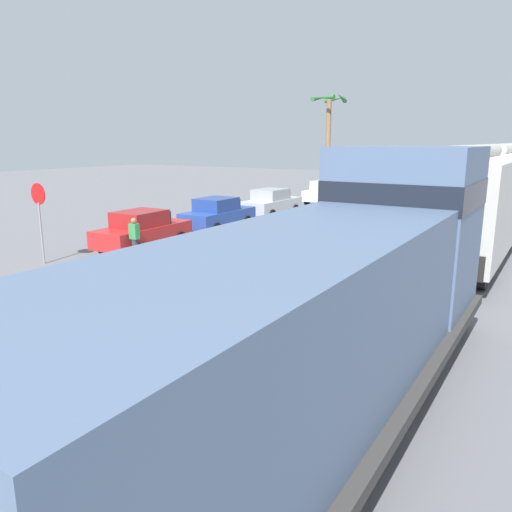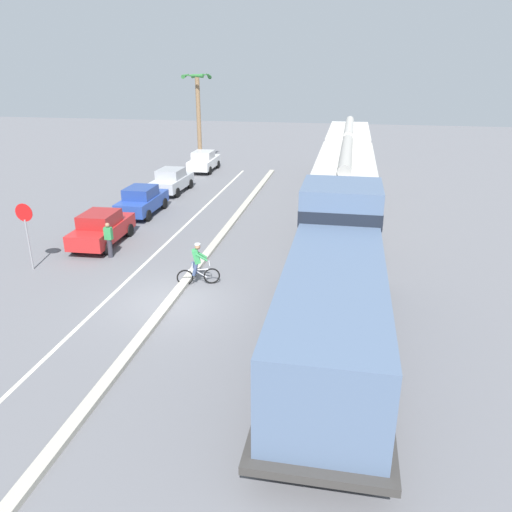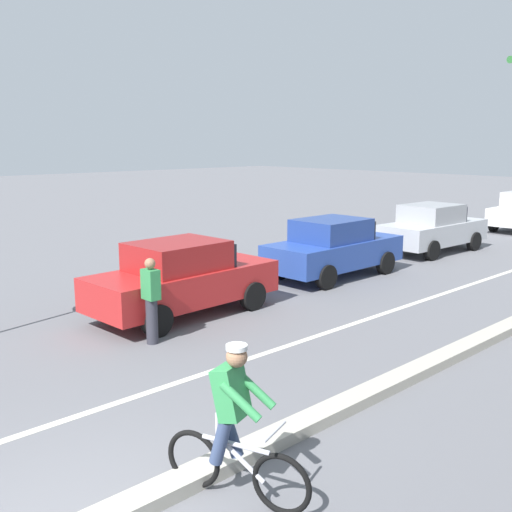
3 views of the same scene
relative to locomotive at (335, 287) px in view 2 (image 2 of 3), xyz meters
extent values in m
plane|color=slate|center=(-5.91, 1.57, -1.80)|extent=(120.00, 120.00, 0.00)
cube|color=#B2AD9E|center=(-5.91, 7.57, -1.72)|extent=(0.36, 36.00, 0.16)
cube|color=silver|center=(-8.31, 7.57, -1.79)|extent=(0.14, 36.00, 0.01)
cube|color=slate|center=(0.00, -1.44, 0.10)|extent=(2.70, 9.86, 2.40)
cube|color=slate|center=(0.00, 3.56, 0.65)|extent=(2.80, 2.80, 3.50)
cube|color=black|center=(0.00, 3.56, 1.44)|extent=(2.83, 2.83, 0.56)
cube|color=#383533|center=(0.00, -0.84, -1.10)|extent=(3.10, 11.60, 0.20)
cylinder|color=#4C4947|center=(0.00, -0.84, -1.25)|extent=(1.10, 3.00, 1.10)
cylinder|color=black|center=(0.00, 3.15, -1.30)|extent=(2.40, 1.00, 1.00)
cylinder|color=black|center=(0.00, 2.35, -1.30)|extent=(2.40, 1.00, 1.00)
cylinder|color=black|center=(0.00, 1.55, -1.30)|extent=(2.40, 1.00, 1.00)
cylinder|color=black|center=(0.00, -3.23, -1.30)|extent=(2.40, 1.00, 1.00)
cylinder|color=black|center=(0.00, -4.03, -1.30)|extent=(2.40, 1.00, 1.00)
cylinder|color=black|center=(0.00, -4.83, -1.30)|extent=(2.40, 1.00, 1.00)
cube|color=beige|center=(0.00, 12.16, 0.35)|extent=(2.90, 10.40, 3.10)
cylinder|color=#A6A49D|center=(0.00, 12.16, 2.08)|extent=(0.60, 9.88, 0.60)
cube|color=black|center=(0.00, 17.41, -0.85)|extent=(2.61, 0.10, 0.70)
cube|color=black|center=(0.00, 6.91, -0.85)|extent=(2.61, 0.10, 0.70)
cylinder|color=black|center=(0.00, 15.93, -1.35)|extent=(2.46, 0.90, 0.90)
cylinder|color=black|center=(0.00, 14.83, -1.35)|extent=(2.46, 0.90, 0.90)
cylinder|color=black|center=(0.00, 9.48, -1.35)|extent=(2.46, 0.90, 0.90)
cylinder|color=black|center=(0.00, 8.38, -1.35)|extent=(2.46, 0.90, 0.90)
cube|color=silver|center=(0.00, 23.76, 0.35)|extent=(2.90, 10.40, 3.10)
cylinder|color=#B1AFA8|center=(0.00, 23.76, 2.08)|extent=(0.60, 9.88, 0.60)
cube|color=black|center=(0.00, 29.01, -0.85)|extent=(2.61, 0.10, 0.70)
cube|color=black|center=(0.00, 18.51, -0.85)|extent=(2.61, 0.10, 0.70)
cylinder|color=black|center=(0.00, 27.53, -1.35)|extent=(2.46, 0.90, 0.90)
cylinder|color=black|center=(0.00, 26.43, -1.35)|extent=(2.46, 0.90, 0.90)
cylinder|color=black|center=(0.00, 21.08, -1.35)|extent=(2.46, 0.90, 0.90)
cylinder|color=black|center=(0.00, 19.98, -1.35)|extent=(2.46, 0.90, 0.90)
cube|color=red|center=(-11.27, 6.95, -1.13)|extent=(1.85, 4.26, 0.70)
cube|color=maroon|center=(-11.27, 6.80, -0.48)|extent=(1.57, 1.95, 0.60)
cube|color=#1E232D|center=(-11.30, 7.80, -0.53)|extent=(1.43, 0.17, 0.51)
cylinder|color=black|center=(-12.13, 8.23, -1.48)|extent=(0.24, 0.65, 0.64)
cylinder|color=black|center=(-10.51, 8.28, -1.48)|extent=(0.24, 0.65, 0.64)
cylinder|color=black|center=(-12.03, 5.62, -1.48)|extent=(0.24, 0.65, 0.64)
cylinder|color=black|center=(-10.42, 5.68, -1.48)|extent=(0.24, 0.65, 0.64)
cube|color=#28479E|center=(-11.42, 12.21, -1.13)|extent=(1.73, 4.21, 0.70)
cube|color=navy|center=(-11.41, 12.06, -0.48)|extent=(1.51, 1.91, 0.60)
cube|color=#1E232D|center=(-11.42, 13.06, -0.53)|extent=(1.43, 0.13, 0.51)
cylinder|color=black|center=(-12.23, 13.50, -1.48)|extent=(0.22, 0.64, 0.64)
cylinder|color=black|center=(-10.62, 13.51, -1.48)|extent=(0.22, 0.64, 0.64)
cylinder|color=black|center=(-12.22, 10.90, -1.48)|extent=(0.22, 0.64, 0.64)
cylinder|color=black|center=(-10.60, 10.91, -1.48)|extent=(0.22, 0.64, 0.64)
cube|color=#B7BABF|center=(-11.51, 17.54, -1.13)|extent=(1.82, 4.25, 0.70)
cube|color=#9C9EA2|center=(-11.52, 17.39, -0.48)|extent=(1.55, 1.94, 0.60)
cube|color=#1E232D|center=(-11.49, 18.39, -0.53)|extent=(1.43, 0.16, 0.51)
cylinder|color=black|center=(-12.28, 18.86, -1.48)|extent=(0.24, 0.65, 0.64)
cylinder|color=black|center=(-10.67, 18.81, -1.48)|extent=(0.24, 0.65, 0.64)
cylinder|color=black|center=(-12.36, 16.26, -1.48)|extent=(0.24, 0.65, 0.64)
cylinder|color=black|center=(-10.74, 16.21, -1.48)|extent=(0.24, 0.65, 0.64)
cube|color=silver|center=(-11.40, 24.85, -1.13)|extent=(1.74, 4.22, 0.70)
cube|color=beige|center=(-11.40, 24.70, -0.48)|extent=(1.52, 1.91, 0.60)
cube|color=#1E232D|center=(-11.41, 25.70, -0.53)|extent=(1.43, 0.13, 0.51)
cylinder|color=black|center=(-12.22, 26.14, -1.48)|extent=(0.23, 0.64, 0.64)
cylinder|color=black|center=(-10.61, 26.16, -1.48)|extent=(0.23, 0.64, 0.64)
cylinder|color=black|center=(-12.20, 23.54, -1.48)|extent=(0.23, 0.64, 0.64)
cylinder|color=black|center=(-10.58, 23.55, -1.48)|extent=(0.23, 0.64, 0.64)
torus|color=black|center=(-4.87, 3.42, -1.47)|extent=(0.64, 0.27, 0.66)
torus|color=black|center=(-5.86, 3.08, -1.47)|extent=(0.64, 0.27, 0.66)
cylinder|color=silver|center=(-5.37, 3.25, -1.17)|extent=(0.76, 0.31, 0.05)
cylinder|color=silver|center=(-5.27, 3.28, -1.35)|extent=(0.47, 0.21, 0.36)
cylinder|color=silver|center=(-5.57, 3.18, -1.02)|extent=(0.04, 0.04, 0.30)
cylinder|color=silver|center=(-4.95, 3.40, -0.92)|extent=(0.19, 0.46, 0.04)
cylinder|color=#38476B|center=(-5.51, 3.30, -1.12)|extent=(0.33, 0.23, 0.52)
cylinder|color=#38476B|center=(-5.45, 3.11, -1.12)|extent=(0.30, 0.22, 0.52)
cube|color=#338C4C|center=(-5.41, 3.23, -0.60)|extent=(0.42, 0.43, 0.57)
sphere|color=#9E7051|center=(-5.35, 3.26, -0.21)|extent=(0.22, 0.22, 0.22)
cylinder|color=white|center=(-5.35, 3.26, -0.11)|extent=(0.22, 0.22, 0.05)
cylinder|color=#338C4C|center=(-5.28, 3.45, -0.60)|extent=(0.47, 0.24, 0.36)
cylinder|color=#338C4C|center=(-5.17, 3.15, -0.60)|extent=(0.47, 0.24, 0.36)
cylinder|color=gray|center=(-12.75, 3.44, -0.70)|extent=(0.07, 0.07, 2.20)
cylinder|color=red|center=(-12.75, 3.46, 0.70)|extent=(0.76, 0.03, 0.76)
cylinder|color=white|center=(-12.75, 3.48, 0.70)|extent=(0.48, 0.02, 0.48)
cylinder|color=#846647|center=(-12.41, 27.19, 1.82)|extent=(0.36, 0.36, 7.24)
cone|color=#2D7033|center=(-11.52, 27.29, 5.49)|extent=(0.52, 1.85, 0.64)
cone|color=#2D7033|center=(-12.29, 28.08, 5.49)|extent=(1.85, 0.56, 0.52)
cone|color=#2D7033|center=(-13.31, 27.18, 5.49)|extent=(0.33, 1.83, 0.51)
cone|color=#2D7033|center=(-12.50, 26.29, 5.49)|extent=(1.83, 0.50, 0.35)
cylinder|color=#33333D|center=(-10.15, 5.39, -1.37)|extent=(0.22, 0.22, 0.85)
cube|color=#338C4C|center=(-10.15, 5.39, -0.67)|extent=(0.34, 0.22, 0.56)
sphere|color=#9E7051|center=(-10.15, 5.39, -0.28)|extent=(0.20, 0.20, 0.20)
camera|label=1|loc=(2.98, -7.26, 2.52)|focal=35.00mm
camera|label=2|loc=(0.19, -14.05, 6.38)|focal=35.00mm
camera|label=3|loc=(-1.08, -0.51, 1.92)|focal=42.00mm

